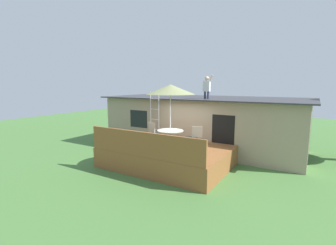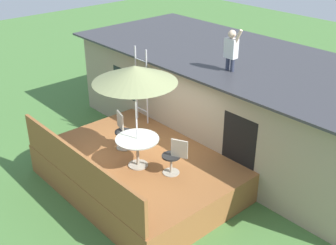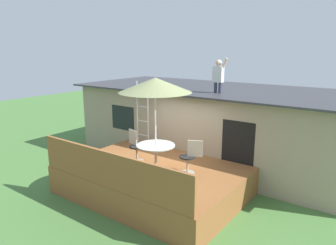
{
  "view_description": "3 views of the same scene",
  "coord_description": "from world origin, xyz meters",
  "px_view_note": "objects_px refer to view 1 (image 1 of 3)",
  "views": [
    {
      "loc": [
        5.08,
        -8.48,
        3.33
      ],
      "look_at": [
        -0.28,
        0.41,
        1.72
      ],
      "focal_mm": 26.17,
      "sensor_mm": 36.0,
      "label": 1
    },
    {
      "loc": [
        7.26,
        -5.58,
        6.38
      ],
      "look_at": [
        0.51,
        0.46,
        1.81
      ],
      "focal_mm": 45.55,
      "sensor_mm": 36.0,
      "label": 2
    },
    {
      "loc": [
        5.24,
        -6.58,
        4.06
      ],
      "look_at": [
        -0.18,
        0.86,
        1.88
      ],
      "focal_mm": 33.52,
      "sensor_mm": 36.0,
      "label": 3
    }
  ],
  "objects_px": {
    "patio_table": "(170,134)",
    "person_figure": "(207,86)",
    "patio_chair_right": "(194,138)",
    "step_ladder": "(155,114)",
    "patio_umbrella": "(170,89)",
    "patio_chair_left": "(154,134)"
  },
  "relations": [
    {
      "from": "patio_table",
      "to": "person_figure",
      "type": "bearing_deg",
      "value": 82.03
    },
    {
      "from": "patio_table",
      "to": "patio_chair_right",
      "type": "height_order",
      "value": "patio_chair_right"
    },
    {
      "from": "patio_table",
      "to": "step_ladder",
      "type": "relative_size",
      "value": 0.47
    },
    {
      "from": "patio_umbrella",
      "to": "patio_chair_right",
      "type": "distance_m",
      "value": 2.11
    },
    {
      "from": "patio_table",
      "to": "patio_chair_right",
      "type": "distance_m",
      "value": 0.94
    },
    {
      "from": "person_figure",
      "to": "patio_chair_right",
      "type": "height_order",
      "value": "person_figure"
    },
    {
      "from": "patio_umbrella",
      "to": "step_ladder",
      "type": "xyz_separation_m",
      "value": [
        -1.84,
        1.61,
        -1.25
      ]
    },
    {
      "from": "patio_umbrella",
      "to": "patio_chair_left",
      "type": "distance_m",
      "value": 2.15
    },
    {
      "from": "patio_umbrella",
      "to": "patio_chair_left",
      "type": "bearing_deg",
      "value": 164.15
    },
    {
      "from": "step_ladder",
      "to": "patio_chair_left",
      "type": "xyz_separation_m",
      "value": [
        0.85,
        -1.33,
        -0.64
      ]
    },
    {
      "from": "patio_chair_left",
      "to": "patio_table",
      "type": "bearing_deg",
      "value": 0.0
    },
    {
      "from": "patio_table",
      "to": "person_figure",
      "type": "distance_m",
      "value": 3.36
    },
    {
      "from": "patio_chair_left",
      "to": "step_ladder",
      "type": "bearing_deg",
      "value": 138.34
    },
    {
      "from": "patio_chair_right",
      "to": "patio_chair_left",
      "type": "bearing_deg",
      "value": -22.1
    },
    {
      "from": "patio_table",
      "to": "patio_chair_left",
      "type": "relative_size",
      "value": 1.13
    },
    {
      "from": "patio_table",
      "to": "step_ladder",
      "type": "distance_m",
      "value": 2.5
    },
    {
      "from": "patio_umbrella",
      "to": "person_figure",
      "type": "relative_size",
      "value": 2.29
    },
    {
      "from": "patio_table",
      "to": "patio_umbrella",
      "type": "bearing_deg",
      "value": 180.0
    },
    {
      "from": "person_figure",
      "to": "patio_chair_right",
      "type": "xyz_separation_m",
      "value": [
        0.45,
        -2.34,
        -2.02
      ]
    },
    {
      "from": "patio_table",
      "to": "patio_chair_left",
      "type": "distance_m",
      "value": 1.04
    },
    {
      "from": "step_ladder",
      "to": "patio_chair_right",
      "type": "distance_m",
      "value": 3.0
    },
    {
      "from": "person_figure",
      "to": "patio_chair_left",
      "type": "relative_size",
      "value": 1.21
    }
  ]
}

